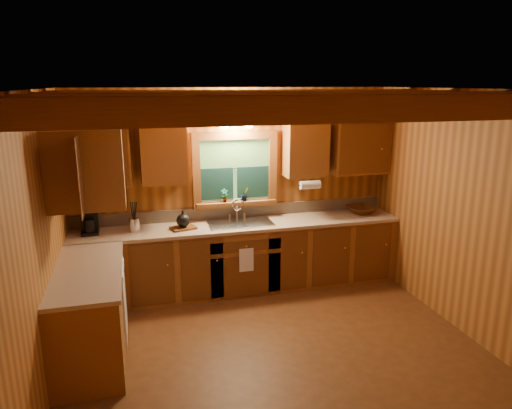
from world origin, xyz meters
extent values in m
plane|color=#573015|center=(0.00, 0.00, 0.00)|extent=(4.20, 4.20, 0.00)
plane|color=brown|center=(0.00, 0.00, 2.60)|extent=(4.20, 4.20, 0.00)
plane|color=brown|center=(0.00, 1.90, 1.30)|extent=(4.20, 0.00, 4.20)
plane|color=brown|center=(0.00, -1.90, 1.30)|extent=(4.20, 0.00, 4.20)
plane|color=brown|center=(-2.10, 0.00, 1.30)|extent=(0.00, 3.80, 3.80)
plane|color=brown|center=(2.10, 0.00, 1.30)|extent=(0.00, 3.80, 3.80)
cube|color=brown|center=(0.00, -1.20, 2.49)|extent=(4.20, 0.14, 0.18)
cube|color=brown|center=(0.00, -0.40, 2.49)|extent=(4.20, 0.14, 0.18)
cube|color=brown|center=(0.00, 0.40, 2.49)|extent=(4.20, 0.14, 0.18)
cube|color=brown|center=(0.00, 1.20, 2.49)|extent=(4.20, 0.14, 0.18)
cube|color=brown|center=(0.00, 1.59, 0.43)|extent=(4.20, 0.62, 0.86)
cube|color=brown|center=(-1.79, 0.48, 0.43)|extent=(0.62, 1.60, 0.86)
cube|color=tan|center=(0.00, 1.59, 0.88)|extent=(4.20, 0.66, 0.04)
cube|color=tan|center=(-1.78, 0.48, 0.88)|extent=(0.64, 1.60, 0.04)
cube|color=tan|center=(0.00, 1.89, 0.98)|extent=(4.20, 0.02, 0.16)
cube|color=white|center=(-1.47, 0.68, 0.43)|extent=(0.02, 0.60, 0.80)
cube|color=brown|center=(-1.70, 1.73, 1.84)|extent=(0.78, 0.34, 0.78)
cube|color=brown|center=(-0.92, 1.73, 1.84)|extent=(0.55, 0.34, 0.78)
cube|color=brown|center=(0.92, 1.73, 1.84)|extent=(0.55, 0.34, 0.78)
cube|color=brown|center=(1.70, 1.73, 1.84)|extent=(0.78, 0.34, 0.78)
cube|color=brown|center=(-1.93, 0.68, 1.84)|extent=(0.34, 1.10, 0.78)
cube|color=brown|center=(0.00, 1.86, 2.00)|extent=(1.12, 0.08, 0.10)
cube|color=brown|center=(0.00, 1.86, 1.10)|extent=(1.12, 0.08, 0.10)
cube|color=brown|center=(-0.51, 1.86, 1.55)|extent=(0.10, 0.08, 0.80)
cube|color=brown|center=(0.51, 1.86, 1.55)|extent=(0.10, 0.08, 0.80)
cube|color=#497D34|center=(0.00, 1.90, 1.55)|extent=(0.92, 0.01, 0.80)
cube|color=#10302D|center=(-0.24, 1.87, 1.37)|extent=(0.42, 0.02, 0.42)
cube|color=#10302D|center=(0.24, 1.87, 1.37)|extent=(0.42, 0.02, 0.42)
cylinder|color=black|center=(0.00, 1.87, 1.57)|extent=(0.92, 0.01, 0.01)
cube|color=brown|center=(0.00, 1.82, 1.12)|extent=(1.06, 0.14, 0.04)
cylinder|color=black|center=(0.00, 1.86, 2.23)|extent=(0.08, 0.03, 0.08)
cylinder|color=black|center=(-0.10, 1.80, 2.23)|extent=(0.09, 0.17, 0.08)
cylinder|color=black|center=(0.10, 1.80, 2.23)|extent=(0.09, 0.17, 0.08)
sphere|color=#FFE0A5|center=(-0.16, 1.74, 2.16)|extent=(0.13, 0.13, 0.13)
sphere|color=#FFE0A5|center=(0.16, 1.74, 2.16)|extent=(0.13, 0.13, 0.13)
cylinder|color=white|center=(0.92, 1.53, 1.37)|extent=(0.27, 0.11, 0.11)
cube|color=white|center=(0.00, 1.26, 0.52)|extent=(0.18, 0.01, 0.30)
cube|color=silver|center=(0.00, 1.60, 0.91)|extent=(0.82, 0.48, 0.02)
cube|color=#262628|center=(-0.19, 1.60, 0.84)|extent=(0.34, 0.40, 0.14)
cube|color=#262628|center=(0.19, 1.60, 0.84)|extent=(0.34, 0.40, 0.14)
cylinder|color=silver|center=(0.00, 1.78, 1.01)|extent=(0.04, 0.04, 0.22)
torus|color=silver|center=(0.00, 1.72, 1.12)|extent=(0.16, 0.02, 0.16)
cube|color=black|center=(-1.84, 1.65, 0.92)|extent=(0.20, 0.24, 0.03)
cube|color=black|center=(-1.84, 1.72, 1.09)|extent=(0.20, 0.09, 0.33)
cube|color=black|center=(-1.84, 1.62, 1.23)|extent=(0.20, 0.22, 0.04)
cylinder|color=black|center=(-1.84, 1.61, 1.01)|extent=(0.12, 0.12, 0.14)
cylinder|color=silver|center=(-1.32, 1.61, 0.98)|extent=(0.13, 0.13, 0.16)
cylinder|color=black|center=(-1.34, 1.59, 1.15)|extent=(0.03, 0.04, 0.24)
cylinder|color=black|center=(-1.32, 1.61, 1.15)|extent=(0.01, 0.01, 0.24)
cylinder|color=black|center=(-1.30, 1.62, 1.15)|extent=(0.03, 0.04, 0.24)
cylinder|color=black|center=(-1.29, 1.62, 1.15)|extent=(0.05, 0.06, 0.24)
cube|color=#5D3113|center=(-0.73, 1.54, 0.91)|extent=(0.34, 0.28, 0.03)
sphere|color=black|center=(-0.73, 1.54, 1.01)|extent=(0.17, 0.17, 0.17)
cylinder|color=black|center=(-0.73, 1.54, 1.11)|extent=(0.03, 0.03, 0.04)
imported|color=#48230C|center=(1.75, 1.64, 0.95)|extent=(0.47, 0.47, 0.10)
imported|color=#5D3113|center=(-0.16, 1.80, 1.23)|extent=(0.10, 0.07, 0.18)
imported|color=#5D3113|center=(0.12, 1.81, 1.23)|extent=(0.12, 0.11, 0.19)
camera|label=1|loc=(-1.30, -4.08, 2.66)|focal=33.13mm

